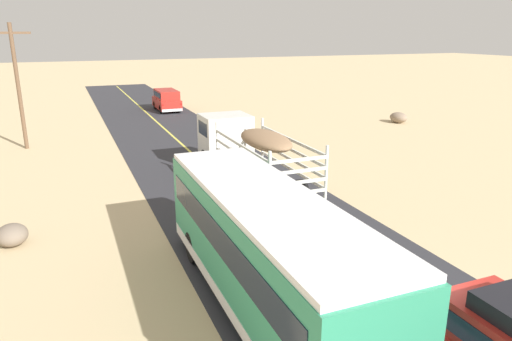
{
  "coord_description": "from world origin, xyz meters",
  "views": [
    {
      "loc": [
        -6.93,
        -8.05,
        7.18
      ],
      "look_at": [
        0.0,
        8.8,
        1.76
      ],
      "focal_mm": 32.88,
      "sensor_mm": 36.0,
      "label": 1
    }
  ],
  "objects": [
    {
      "name": "power_pole_mid",
      "position": [
        -9.41,
        24.41,
        4.13
      ],
      "size": [
        2.2,
        0.24,
        7.69
      ],
      "color": "brown",
      "rests_on": "ground"
    },
    {
      "name": "boulder_mid_field",
      "position": [
        18.25,
        22.54,
        0.42
      ],
      "size": [
        1.22,
        1.59,
        0.85
      ],
      "primitive_type": "ellipsoid",
      "color": "#84705B",
      "rests_on": "ground"
    },
    {
      "name": "boulder_near_shoulder",
      "position": [
        -9.09,
        9.02,
        0.39
      ],
      "size": [
        1.05,
        1.17,
        0.77
      ],
      "primitive_type": "ellipsoid",
      "color": "#756656",
      "rests_on": "ground"
    },
    {
      "name": "ground_plane",
      "position": [
        0.0,
        0.0,
        0.0
      ],
      "size": [
        240.0,
        240.0,
        0.0
      ],
      "primitive_type": "plane",
      "color": "#CCB284"
    },
    {
      "name": "livestock_truck",
      "position": [
        0.94,
        13.26,
        1.79
      ],
      "size": [
        2.53,
        9.7,
        3.02
      ],
      "color": "silver",
      "rests_on": "road_surface"
    },
    {
      "name": "road_surface",
      "position": [
        0.0,
        0.0,
        0.01
      ],
      "size": [
        8.0,
        120.0,
        0.02
      ],
      "primitive_type": "cube",
      "color": "#2D2D33",
      "rests_on": "ground"
    },
    {
      "name": "road_centre_line",
      "position": [
        0.0,
        0.0,
        0.02
      ],
      "size": [
        0.16,
        117.6,
        0.0
      ],
      "primitive_type": "cube",
      "color": "#D8CC4C",
      "rests_on": "road_surface"
    },
    {
      "name": "bus",
      "position": [
        -2.47,
        2.17,
        1.75
      ],
      "size": [
        2.54,
        10.0,
        3.21
      ],
      "color": "#2D8C66",
      "rests_on": "road_surface"
    },
    {
      "name": "car_far",
      "position": [
        2.03,
        35.74,
        1.09
      ],
      "size": [
        1.9,
        4.62,
        1.93
      ],
      "color": "#B2261E",
      "rests_on": "road_surface"
    }
  ]
}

